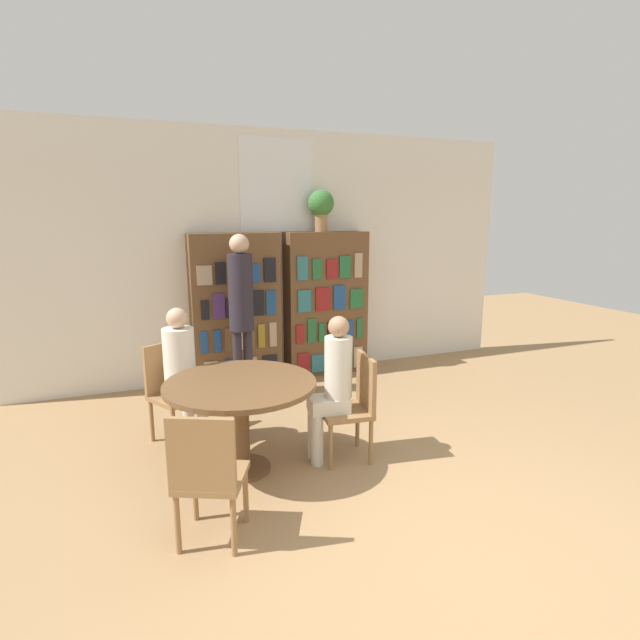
# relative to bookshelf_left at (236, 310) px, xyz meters

# --- Properties ---
(ground_plane) EXTENTS (16.00, 16.00, 0.00)m
(ground_plane) POSITION_rel_bookshelf_left_xyz_m (0.58, -3.72, -0.90)
(ground_plane) COLOR #9E7A51
(wall_back) EXTENTS (6.40, 0.07, 3.00)m
(wall_back) POSITION_rel_bookshelf_left_xyz_m (0.58, 0.19, 0.61)
(wall_back) COLOR silver
(wall_back) RESTS_ON ground_plane
(bookshelf_left) EXTENTS (1.04, 0.34, 1.80)m
(bookshelf_left) POSITION_rel_bookshelf_left_xyz_m (0.00, 0.00, 0.00)
(bookshelf_left) COLOR brown
(bookshelf_left) RESTS_ON ground_plane
(bookshelf_right) EXTENTS (1.04, 0.34, 1.80)m
(bookshelf_right) POSITION_rel_bookshelf_left_xyz_m (1.16, 0.00, 0.00)
(bookshelf_right) COLOR brown
(bookshelf_right) RESTS_ON ground_plane
(flower_vase) EXTENTS (0.32, 0.32, 0.50)m
(flower_vase) POSITION_rel_bookshelf_left_xyz_m (1.09, 0.00, 1.21)
(flower_vase) COLOR #997047
(flower_vase) RESTS_ON bookshelf_right
(reading_table) EXTENTS (1.18, 1.18, 0.74)m
(reading_table) POSITION_rel_bookshelf_left_xyz_m (-0.43, -2.14, -0.28)
(reading_table) COLOR brown
(reading_table) RESTS_ON ground_plane
(chair_near_camera) EXTENTS (0.53, 0.53, 0.88)m
(chair_near_camera) POSITION_rel_bookshelf_left_xyz_m (-0.83, -2.98, -0.41)
(chair_near_camera) COLOR olive
(chair_near_camera) RESTS_ON ground_plane
(chair_left_side) EXTENTS (0.54, 0.54, 0.88)m
(chair_left_side) POSITION_rel_bookshelf_left_xyz_m (-0.88, -1.33, -0.41)
(chair_left_side) COLOR olive
(chair_left_side) RESTS_ON ground_plane
(chair_far_side) EXTENTS (0.45, 0.45, 0.88)m
(chair_far_side) POSITION_rel_bookshelf_left_xyz_m (0.49, -2.26, -0.41)
(chair_far_side) COLOR olive
(chair_far_side) RESTS_ON ground_plane
(seated_reader_left) EXTENTS (0.39, 0.41, 1.23)m
(seated_reader_left) POSITION_rel_bookshelf_left_xyz_m (-0.79, -1.48, -0.20)
(seated_reader_left) COLOR silver
(seated_reader_left) RESTS_ON ground_plane
(seated_reader_right) EXTENTS (0.37, 0.26, 1.22)m
(seated_reader_right) POSITION_rel_bookshelf_left_xyz_m (0.30, -2.23, -0.22)
(seated_reader_right) COLOR beige
(seated_reader_right) RESTS_ON ground_plane
(librarian_standing) EXTENTS (0.27, 0.54, 1.81)m
(librarian_standing) POSITION_rel_bookshelf_left_xyz_m (-0.04, -0.50, 0.20)
(librarian_standing) COLOR #28232D
(librarian_standing) RESTS_ON ground_plane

